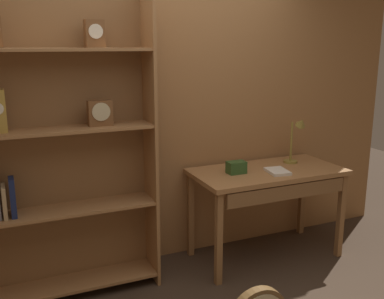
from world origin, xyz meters
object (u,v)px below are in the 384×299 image
at_px(open_repair_manual, 277,171).
at_px(bookshelf, 49,153).
at_px(workbench, 269,181).
at_px(desk_lamp, 297,137).
at_px(toolbox_small, 236,167).

bearing_deg(open_repair_manual, bookshelf, -177.82).
xyz_separation_m(workbench, desk_lamp, (0.35, 0.11, 0.34)).
bearing_deg(toolbox_small, open_repair_manual, -21.16).
distance_m(workbench, toolbox_small, 0.34).
bearing_deg(open_repair_manual, toolbox_small, 167.19).
xyz_separation_m(bookshelf, workbench, (1.78, -0.10, -0.40)).
bearing_deg(toolbox_small, workbench, -6.77).
bearing_deg(toolbox_small, bookshelf, 177.34).
xyz_separation_m(workbench, open_repair_manual, (0.02, -0.09, 0.11)).
xyz_separation_m(desk_lamp, toolbox_small, (-0.66, -0.07, -0.19)).
distance_m(workbench, open_repair_manual, 0.14).
distance_m(bookshelf, workbench, 1.83).
bearing_deg(open_repair_manual, workbench, 113.11).
bearing_deg(bookshelf, open_repair_manual, -6.17).
relative_size(desk_lamp, toolbox_small, 2.79).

